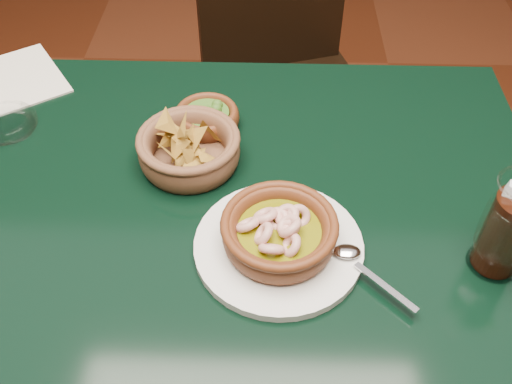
{
  "coord_description": "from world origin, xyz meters",
  "views": [
    {
      "loc": [
        0.16,
        -0.59,
        1.4
      ],
      "look_at": [
        0.14,
        -0.02,
        0.81
      ],
      "focal_mm": 40.0,
      "sensor_mm": 36.0,
      "label": 1
    }
  ],
  "objects_px": {
    "chip_basket": "(189,149)",
    "cola_drink": "(509,228)",
    "dining_table": "(172,248)",
    "shrimp_plate": "(279,236)",
    "dining_chair": "(285,78)"
  },
  "relations": [
    {
      "from": "chip_basket",
      "to": "cola_drink",
      "type": "relative_size",
      "value": 1.12
    },
    {
      "from": "dining_table",
      "to": "cola_drink",
      "type": "xyz_separation_m",
      "value": [
        0.48,
        -0.09,
        0.18
      ]
    },
    {
      "from": "shrimp_plate",
      "to": "cola_drink",
      "type": "xyz_separation_m",
      "value": [
        0.3,
        -0.02,
        0.05
      ]
    },
    {
      "from": "dining_chair",
      "to": "cola_drink",
      "type": "bearing_deg",
      "value": -70.7
    },
    {
      "from": "dining_chair",
      "to": "cola_drink",
      "type": "xyz_separation_m",
      "value": [
        0.28,
        -0.8,
        0.32
      ]
    },
    {
      "from": "dining_chair",
      "to": "chip_basket",
      "type": "relative_size",
      "value": 4.58
    },
    {
      "from": "dining_chair",
      "to": "shrimp_plate",
      "type": "xyz_separation_m",
      "value": [
        -0.02,
        -0.78,
        0.28
      ]
    },
    {
      "from": "dining_table",
      "to": "cola_drink",
      "type": "distance_m",
      "value": 0.51
    },
    {
      "from": "shrimp_plate",
      "to": "cola_drink",
      "type": "bearing_deg",
      "value": -3.05
    },
    {
      "from": "dining_table",
      "to": "dining_chair",
      "type": "bearing_deg",
      "value": 74.48
    },
    {
      "from": "dining_chair",
      "to": "chip_basket",
      "type": "distance_m",
      "value": 0.68
    },
    {
      "from": "shrimp_plate",
      "to": "dining_table",
      "type": "bearing_deg",
      "value": 156.65
    },
    {
      "from": "chip_basket",
      "to": "dining_table",
      "type": "bearing_deg",
      "value": -104.83
    },
    {
      "from": "chip_basket",
      "to": "shrimp_plate",
      "type": "bearing_deg",
      "value": -50.43
    },
    {
      "from": "dining_chair",
      "to": "shrimp_plate",
      "type": "distance_m",
      "value": 0.83
    }
  ]
}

